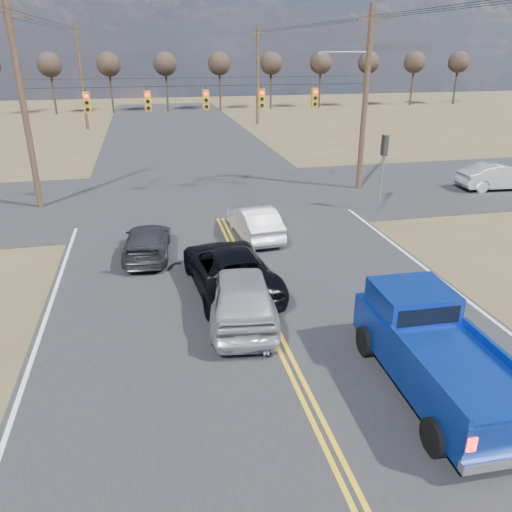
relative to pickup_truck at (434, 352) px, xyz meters
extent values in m
plane|color=brown|center=(-3.12, 0.20, -1.04)|extent=(160.00, 160.00, 0.00)
cube|color=#28282B|center=(-3.12, 10.20, -1.04)|extent=(14.00, 120.00, 0.02)
cube|color=#28282B|center=(-3.12, 18.20, -1.04)|extent=(120.00, 12.00, 0.02)
cylinder|color=#473323|center=(-12.12, 18.20, 3.96)|extent=(0.32, 0.32, 10.00)
cube|color=#473323|center=(-12.12, 18.20, 8.16)|extent=(1.60, 0.12, 0.12)
cylinder|color=#473323|center=(5.88, 18.20, 3.96)|extent=(0.32, 0.32, 10.00)
cube|color=#473323|center=(5.88, 18.20, 8.16)|extent=(1.60, 0.12, 0.12)
cylinder|color=black|center=(-3.12, 18.20, 4.96)|extent=(18.00, 0.02, 0.02)
cylinder|color=black|center=(-3.12, 18.20, 5.36)|extent=(18.00, 0.02, 0.02)
cube|color=#B28C14|center=(-9.12, 18.20, 4.26)|extent=(0.34, 0.24, 1.00)
cylinder|color=#FF0C05|center=(-9.12, 18.06, 4.59)|extent=(0.20, 0.06, 0.20)
cylinder|color=black|center=(-9.12, 18.06, 4.26)|extent=(0.20, 0.06, 0.20)
cylinder|color=black|center=(-9.12, 18.06, 3.93)|extent=(0.20, 0.06, 0.20)
cube|color=black|center=(-9.12, 18.03, 4.70)|extent=(0.24, 0.14, 0.03)
cube|color=#B28C14|center=(-6.12, 18.20, 4.26)|extent=(0.34, 0.24, 1.00)
cylinder|color=#FF0C05|center=(-6.12, 18.06, 4.59)|extent=(0.20, 0.06, 0.20)
cylinder|color=black|center=(-6.12, 18.06, 4.26)|extent=(0.20, 0.06, 0.20)
cylinder|color=black|center=(-6.12, 18.06, 3.93)|extent=(0.20, 0.06, 0.20)
cube|color=black|center=(-6.12, 18.03, 4.70)|extent=(0.24, 0.14, 0.03)
cube|color=#B28C14|center=(-3.12, 18.20, 4.26)|extent=(0.34, 0.24, 1.00)
cylinder|color=#FF0C05|center=(-3.12, 18.06, 4.59)|extent=(0.20, 0.06, 0.20)
cylinder|color=black|center=(-3.12, 18.06, 4.26)|extent=(0.20, 0.06, 0.20)
cylinder|color=black|center=(-3.12, 18.06, 3.93)|extent=(0.20, 0.06, 0.20)
cube|color=black|center=(-3.12, 18.03, 4.70)|extent=(0.24, 0.14, 0.03)
cube|color=#B28C14|center=(-0.12, 18.20, 4.26)|extent=(0.34, 0.24, 1.00)
cylinder|color=#FF0C05|center=(-0.12, 18.06, 4.59)|extent=(0.20, 0.06, 0.20)
cylinder|color=black|center=(-0.12, 18.06, 4.26)|extent=(0.20, 0.06, 0.20)
cylinder|color=black|center=(-0.12, 18.06, 3.93)|extent=(0.20, 0.06, 0.20)
cube|color=black|center=(-0.12, 18.03, 4.70)|extent=(0.24, 0.14, 0.03)
cube|color=#B28C14|center=(2.88, 18.20, 4.26)|extent=(0.34, 0.24, 1.00)
cylinder|color=#FF0C05|center=(2.88, 18.06, 4.59)|extent=(0.20, 0.06, 0.20)
cylinder|color=black|center=(2.88, 18.06, 4.26)|extent=(0.20, 0.06, 0.20)
cylinder|color=black|center=(2.88, 18.06, 3.93)|extent=(0.20, 0.06, 0.20)
cube|color=black|center=(2.88, 18.03, 4.70)|extent=(0.24, 0.14, 0.03)
cylinder|color=slate|center=(5.08, 13.70, 0.56)|extent=(0.12, 0.12, 3.20)
cube|color=black|center=(5.08, 13.70, 2.36)|extent=(0.24, 0.34, 1.00)
cylinder|color=slate|center=(4.48, 18.20, 6.56)|extent=(2.80, 0.10, 0.10)
cube|color=slate|center=(3.18, 18.20, 6.51)|extent=(0.55, 0.22, 0.14)
cylinder|color=#473323|center=(-12.12, 46.20, 3.96)|extent=(0.32, 0.32, 10.00)
cube|color=#473323|center=(-12.12, 46.20, 8.16)|extent=(1.60, 0.12, 0.12)
cylinder|color=#473323|center=(5.88, 46.20, 3.96)|extent=(0.32, 0.32, 10.00)
cube|color=#473323|center=(5.88, 46.20, 8.16)|extent=(1.60, 0.12, 0.12)
cylinder|color=black|center=(-12.12, 17.20, 8.26)|extent=(0.02, 58.00, 0.02)
cylinder|color=black|center=(-11.42, 17.20, 8.26)|extent=(0.02, 58.00, 0.02)
cylinder|color=black|center=(5.18, 17.20, 8.26)|extent=(0.02, 58.00, 0.02)
cylinder|color=black|center=(5.88, 17.20, 8.26)|extent=(0.02, 58.00, 0.02)
cylinder|color=black|center=(6.58, 17.20, 8.26)|extent=(0.02, 58.00, 0.02)
cylinder|color=#33261C|center=(-17.12, 60.20, 1.71)|extent=(0.28, 0.28, 5.50)
sphere|color=#2D231C|center=(-17.12, 60.20, 4.86)|extent=(3.00, 3.00, 3.00)
cylinder|color=#33261C|center=(-10.12, 60.20, 1.71)|extent=(0.28, 0.28, 5.50)
sphere|color=#2D231C|center=(-10.12, 60.20, 4.86)|extent=(3.00, 3.00, 3.00)
cylinder|color=#33261C|center=(-3.12, 60.20, 1.71)|extent=(0.28, 0.28, 5.50)
sphere|color=#2D231C|center=(-3.12, 60.20, 4.86)|extent=(3.00, 3.00, 3.00)
cylinder|color=#33261C|center=(3.88, 60.20, 1.71)|extent=(0.28, 0.28, 5.50)
sphere|color=#2D231C|center=(3.88, 60.20, 4.86)|extent=(3.00, 3.00, 3.00)
cylinder|color=#33261C|center=(10.88, 60.20, 1.71)|extent=(0.28, 0.28, 5.50)
sphere|color=#2D231C|center=(10.88, 60.20, 4.86)|extent=(3.00, 3.00, 3.00)
cylinder|color=#33261C|center=(17.88, 60.20, 1.71)|extent=(0.28, 0.28, 5.50)
sphere|color=#2D231C|center=(17.88, 60.20, 4.86)|extent=(3.00, 3.00, 3.00)
cylinder|color=#33261C|center=(24.88, 60.20, 1.71)|extent=(0.28, 0.28, 5.50)
sphere|color=#2D231C|center=(24.88, 60.20, 4.86)|extent=(3.00, 3.00, 3.00)
cylinder|color=#33261C|center=(31.88, 60.20, 1.71)|extent=(0.28, 0.28, 5.50)
sphere|color=#2D231C|center=(31.88, 60.20, 4.86)|extent=(3.00, 3.00, 3.00)
cylinder|color=#33261C|center=(38.88, 60.20, 1.71)|extent=(0.28, 0.28, 5.50)
sphere|color=#2D231C|center=(38.88, 60.20, 4.86)|extent=(3.00, 3.00, 3.00)
cylinder|color=black|center=(-1.03, -2.02, -0.63)|extent=(0.35, 0.83, 0.82)
cylinder|color=black|center=(-0.93, 1.68, -0.63)|extent=(0.35, 0.83, 0.82)
cylinder|color=black|center=(1.02, 1.63, -0.63)|extent=(0.35, 0.83, 0.82)
cube|color=#0E319B|center=(-0.01, -0.19, -0.11)|extent=(2.21, 5.61, 1.03)
cube|color=#0E319B|center=(0.04, 1.30, 0.73)|extent=(1.95, 1.80, 0.74)
cube|color=black|center=(0.01, 0.44, 0.73)|extent=(1.65, 0.11, 0.46)
cube|color=#0E319B|center=(-1.01, -1.24, 0.50)|extent=(0.20, 3.39, 0.21)
cube|color=#0E319B|center=(0.94, -1.30, 0.50)|extent=(0.20, 3.39, 0.21)
cube|color=silver|center=(-0.08, -3.02, -0.47)|extent=(2.11, 0.24, 0.23)
cube|color=#FF0C05|center=(-0.99, -2.96, 0.04)|extent=(0.19, 0.07, 0.31)
imported|color=#9FA1A7|center=(-3.92, 4.40, -0.18)|extent=(2.62, 5.25, 1.72)
imported|color=black|center=(-3.92, 6.53, -0.26)|extent=(3.05, 5.79, 1.55)
imported|color=silver|center=(-1.98, 11.45, -0.32)|extent=(1.85, 4.47, 1.44)
imported|color=#303135|center=(-6.68, 10.20, -0.41)|extent=(2.14, 4.47, 1.26)
imported|color=#B0B4B9|center=(13.90, 16.25, -0.27)|extent=(1.92, 4.76, 1.54)
camera|label=1|loc=(-6.41, -9.08, 6.81)|focal=35.00mm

